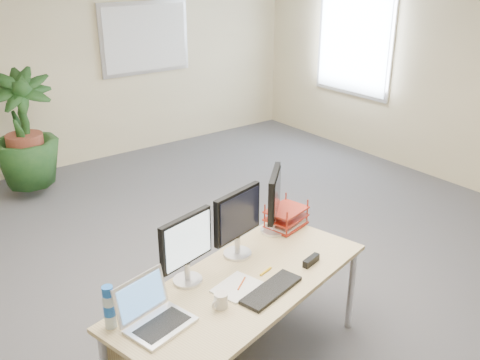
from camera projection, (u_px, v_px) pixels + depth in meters
floor at (260, 312)px, 4.18m from camera, size 8.00×8.00×0.00m
back_wall at (58, 63)px, 6.60m from camera, size 7.00×0.04×2.70m
whiteboard at (145, 38)px, 7.16m from camera, size 1.30×0.04×0.95m
window at (354, 38)px, 7.19m from camera, size 0.04×1.30×1.55m
desk at (231, 295)px, 3.45m from camera, size 1.92×1.16×0.69m
floor_plant at (24, 134)px, 5.91m from camera, size 1.05×1.05×1.50m
monitor_left at (186, 245)px, 3.24m from camera, size 0.41×0.19×0.45m
monitor_right at (238, 219)px, 3.53m from camera, size 0.42×0.19×0.48m
monitor_dark at (274, 198)px, 3.84m from camera, size 0.34×0.32×0.47m
laptop at (153, 313)px, 2.94m from camera, size 0.41×0.38×0.25m
keyboard at (271, 290)px, 3.24m from camera, size 0.47×0.25×0.02m
coffee_mug at (220, 301)px, 3.08m from camera, size 0.12×0.08×0.09m
spiral_notebook at (237, 287)px, 3.28m from camera, size 0.32×0.28×0.01m
orange_pen at (242, 283)px, 3.29m from camera, size 0.12×0.09×0.01m
yellow_highlighter at (266, 271)px, 3.44m from camera, size 0.11×0.04×0.02m
water_bottle at (109, 308)px, 2.89m from camera, size 0.07×0.07×0.26m
letter_tray at (286, 219)px, 4.00m from camera, size 0.34×0.29×0.14m
stapler at (311, 261)px, 3.52m from camera, size 0.16×0.07×0.05m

